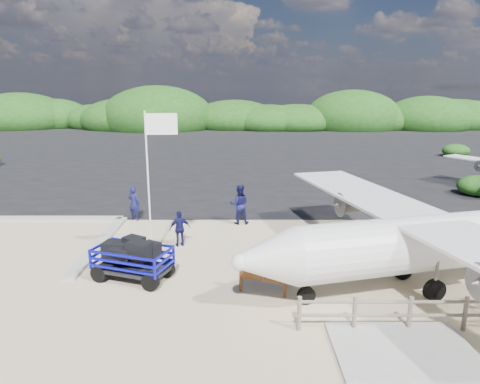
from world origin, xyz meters
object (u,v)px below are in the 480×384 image
object	(u,v)px
signboard	(262,294)
aircraft_small	(160,141)
crew_a	(134,203)
baggage_cart	(134,279)
flagpole	(152,261)
aircraft_large	(362,153)
crew_b	(239,204)
crew_c	(180,229)

from	to	relation	value
signboard	aircraft_small	bearing A→B (deg)	121.68
signboard	crew_a	world-z (taller)	crew_a
baggage_cart	flagpole	bearing A→B (deg)	98.11
aircraft_large	aircraft_small	world-z (taller)	aircraft_large
crew_a	aircraft_small	bearing A→B (deg)	-57.77
baggage_cart	crew_b	bearing A→B (deg)	78.95
baggage_cart	crew_a	world-z (taller)	crew_a
baggage_cart	aircraft_large	size ratio (longest dim) A/B	0.17
baggage_cart	flagpole	xyz separation A→B (m)	(0.32, 1.61, 0.00)
crew_a	crew_b	size ratio (longest dim) A/B	0.89
flagpole	aircraft_small	size ratio (longest dim) A/B	0.72
aircraft_small	crew_a	bearing A→B (deg)	66.64
signboard	crew_c	size ratio (longest dim) A/B	1.08
crew_c	aircraft_small	size ratio (longest dim) A/B	0.19
baggage_cart	aircraft_large	xyz separation A→B (m)	(16.06, 29.20, 0.00)
crew_c	crew_b	bearing A→B (deg)	-150.82
crew_a	crew_b	xyz separation A→B (m)	(5.23, -0.55, 0.11)
aircraft_large	aircraft_small	distance (m)	24.61
crew_b	flagpole	bearing A→B (deg)	51.97
crew_b	aircraft_small	world-z (taller)	crew_b
flagpole	aircraft_small	world-z (taller)	flagpole
signboard	crew_c	world-z (taller)	crew_c
crew_a	signboard	bearing A→B (deg)	151.18
aircraft_small	baggage_cart	bearing A→B (deg)	67.48
baggage_cart	flagpole	world-z (taller)	flagpole
crew_b	aircraft_large	size ratio (longest dim) A/B	0.12
crew_c	aircraft_large	size ratio (longest dim) A/B	0.10
flagpole	aircraft_small	bearing A→B (deg)	99.87
aircraft_large	flagpole	bearing A→B (deg)	45.95
signboard	crew_a	size ratio (longest dim) A/B	0.95
crew_a	aircraft_small	xyz separation A→B (m)	(-4.70, 32.75, -0.86)
flagpole	aircraft_large	distance (m)	31.76
crew_c	aircraft_small	world-z (taller)	crew_c
crew_a	crew_c	distance (m)	4.51
crew_a	crew_c	world-z (taller)	crew_a
baggage_cart	crew_c	world-z (taller)	crew_c
signboard	crew_b	distance (m)	7.44
crew_c	aircraft_large	world-z (taller)	aircraft_large
flagpole	signboard	xyz separation A→B (m)	(4.08, -2.71, 0.00)
flagpole	signboard	distance (m)	4.90
aircraft_large	aircraft_small	bearing A→B (deg)	-39.16
aircraft_large	aircraft_small	size ratio (longest dim) A/B	2.04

